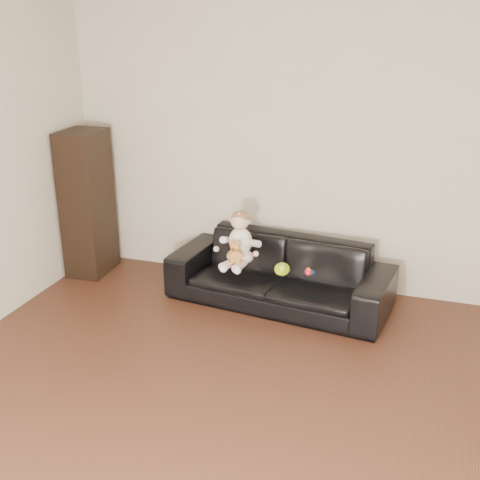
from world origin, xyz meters
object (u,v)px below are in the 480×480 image
(baby, at_px, (240,241))
(toy_blue_disc, at_px, (309,272))
(sofa, at_px, (279,273))
(cabinet, at_px, (87,203))
(toy_green, at_px, (282,269))
(teddy_bear, at_px, (235,253))
(toy_rattle, at_px, (308,272))

(baby, bearing_deg, toy_blue_disc, 11.90)
(sofa, bearing_deg, cabinet, -175.88)
(baby, xyz_separation_m, toy_blue_disc, (0.63, -0.00, -0.21))
(cabinet, xyz_separation_m, baby, (1.65, -0.21, -0.13))
(toy_green, bearing_deg, toy_blue_disc, 29.76)
(teddy_bear, bearing_deg, sofa, 51.23)
(baby, xyz_separation_m, teddy_bear, (0.01, -0.15, -0.05))
(toy_green, relative_size, toy_rattle, 2.50)
(toy_blue_disc, bearing_deg, toy_green, -150.24)
(cabinet, distance_m, toy_green, 2.11)
(sofa, relative_size, teddy_bear, 9.40)
(baby, distance_m, toy_blue_disc, 0.67)
(sofa, relative_size, toy_green, 12.53)
(sofa, height_order, toy_rattle, sofa)
(toy_blue_disc, bearing_deg, sofa, 159.00)
(toy_rattle, bearing_deg, baby, 174.03)
(sofa, relative_size, cabinet, 1.37)
(cabinet, xyz_separation_m, toy_blue_disc, (2.28, -0.21, -0.33))
(toy_green, relative_size, toy_blue_disc, 1.76)
(toy_rattle, bearing_deg, teddy_bear, -172.70)
(toy_green, bearing_deg, sofa, 109.04)
(sofa, xyz_separation_m, baby, (-0.34, -0.11, 0.30))
(sofa, distance_m, baby, 0.47)
(toy_green, bearing_deg, baby, 163.59)
(toy_blue_disc, bearing_deg, teddy_bear, -167.05)
(toy_rattle, bearing_deg, sofa, 149.38)
(baby, bearing_deg, teddy_bear, -73.87)
(toy_green, bearing_deg, teddy_bear, -176.85)
(teddy_bear, bearing_deg, toy_blue_disc, 26.64)
(baby, bearing_deg, toy_green, -4.18)
(toy_rattle, relative_size, toy_blue_disc, 0.70)
(cabinet, height_order, teddy_bear, cabinet)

